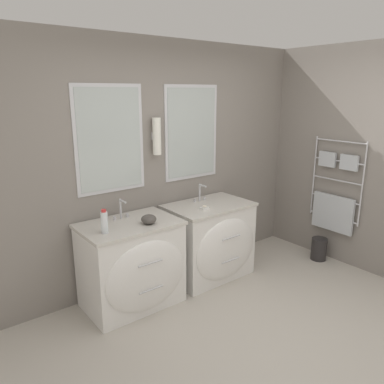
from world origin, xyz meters
The scene contains 11 objects.
ground_plane centered at (0.00, 0.00, 0.00)m, with size 16.00×16.00×0.00m, color #BCB5A8.
wall_back centered at (-0.01, 1.79, 1.31)m, with size 5.35×0.17×2.60m.
wall_right centered at (1.90, 0.79, 1.29)m, with size 0.13×3.64×2.60m.
vanity_left centered at (-0.66, 1.40, 0.44)m, with size 0.94×0.69×0.85m.
vanity_right centered at (0.34, 1.40, 0.44)m, with size 0.94×0.69×0.85m.
faucet_left centered at (-0.66, 1.59, 0.95)m, with size 0.17×0.13×0.20m.
faucet_right centered at (0.34, 1.59, 0.95)m, with size 0.17×0.13×0.20m.
toiletry_bottle centered at (-0.96, 1.34, 0.96)m, with size 0.06×0.06×0.22m.
amenity_bowl centered at (-0.52, 1.31, 0.90)m, with size 0.15×0.15×0.09m.
soap_dish centered at (0.18, 1.33, 0.87)m, with size 0.09×0.06×0.04m.
waste_bin centered at (1.70, 0.88, 0.15)m, with size 0.20×0.20×0.28m.
Camera 1 is at (-2.25, -1.58, 2.07)m, focal length 35.00 mm.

